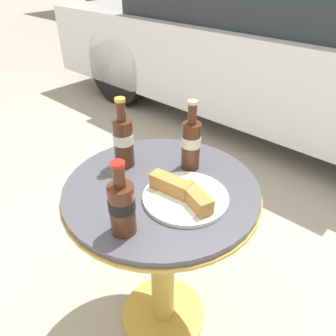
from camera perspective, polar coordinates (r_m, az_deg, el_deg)
The scene contains 7 objects.
ground_plane at distance 1.52m, azimuth -0.84°, elevation -24.17°, with size 30.00×30.00×0.00m, color #A8A093.
bistro_table at distance 1.13m, azimuth -1.05°, elevation -10.70°, with size 0.62×0.62×0.68m.
cola_bottle_left at distance 1.05m, azimuth 4.11°, elevation 4.35°, with size 0.06×0.06×0.23m.
cola_bottle_right at distance 0.81m, azimuth -8.04°, elevation -6.56°, with size 0.07×0.07×0.21m.
cola_bottle_center at distance 1.07m, azimuth -7.79°, elevation 4.83°, with size 0.07×0.07×0.24m.
lunch_plate_near at distance 0.94m, azimuth 2.75°, elevation -4.75°, with size 0.25×0.25×0.06m.
parked_car at distance 3.11m, azimuth 21.06°, elevation 19.16°, with size 4.45×1.79×1.27m.
Camera 1 is at (0.56, -0.58, 1.28)m, focal length 35.00 mm.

